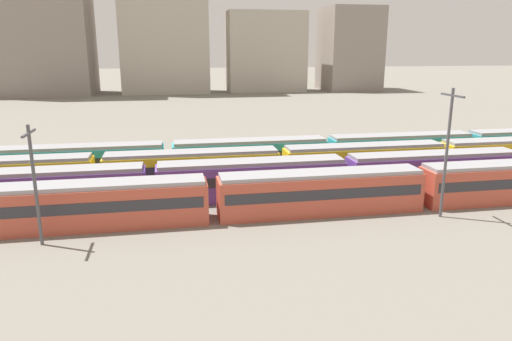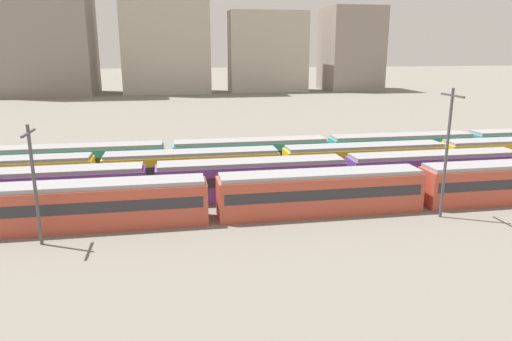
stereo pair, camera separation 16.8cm
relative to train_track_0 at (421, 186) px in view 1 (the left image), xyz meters
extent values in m
cube|color=#BC4C38|center=(-28.35, 0.00, -0.20)|extent=(18.00, 3.00, 3.40)
cube|color=#2D2D33|center=(-28.35, 0.00, 0.20)|extent=(17.20, 3.06, 0.90)
cube|color=#939399|center=(-28.35, 0.00, 1.67)|extent=(17.60, 2.70, 0.35)
cube|color=#BC4C38|center=(-9.45, 0.00, -0.20)|extent=(18.00, 3.00, 3.40)
cube|color=#2D2D33|center=(-9.45, 0.00, 0.20)|extent=(17.20, 3.06, 0.90)
cube|color=#939399|center=(-9.45, 0.00, 1.67)|extent=(17.60, 2.70, 0.35)
cube|color=#6B429E|center=(-33.55, 5.20, -0.20)|extent=(18.00, 3.00, 3.40)
cube|color=#2D2D33|center=(-33.55, 5.20, 0.20)|extent=(17.20, 3.06, 0.90)
cube|color=#939399|center=(-33.55, 5.20, 1.67)|extent=(17.60, 2.70, 0.35)
cube|color=#6B429E|center=(-14.65, 5.20, -0.20)|extent=(18.00, 3.00, 3.40)
cube|color=#2D2D33|center=(-14.65, 5.20, 0.20)|extent=(17.20, 3.06, 0.90)
cube|color=#939399|center=(-14.65, 5.20, 1.67)|extent=(17.60, 2.70, 0.35)
cube|color=#6B429E|center=(4.25, 5.20, -0.20)|extent=(18.00, 3.00, 3.40)
cube|color=#2D2D33|center=(4.25, 5.20, 0.20)|extent=(17.20, 3.06, 0.90)
cube|color=#939399|center=(4.25, 5.20, 1.67)|extent=(17.60, 2.70, 0.35)
cube|color=yellow|center=(-19.98, 10.40, -0.20)|extent=(18.00, 3.00, 3.40)
cube|color=#2D2D33|center=(-19.98, 10.40, 0.20)|extent=(17.20, 3.06, 0.90)
cube|color=#939399|center=(-19.98, 10.40, 1.67)|extent=(17.60, 2.70, 0.35)
cube|color=yellow|center=(-1.08, 10.40, -0.20)|extent=(18.00, 3.00, 3.40)
cube|color=#2D2D33|center=(-1.08, 10.40, 0.20)|extent=(17.20, 3.06, 0.90)
cube|color=#939399|center=(-1.08, 10.40, 1.67)|extent=(17.60, 2.70, 0.35)
cube|color=teal|center=(-31.89, 15.60, -0.20)|extent=(18.00, 3.00, 3.40)
cube|color=#2D2D33|center=(-31.89, 15.60, 0.20)|extent=(17.20, 3.06, 0.90)
cube|color=#939399|center=(-31.89, 15.60, 1.67)|extent=(17.60, 2.70, 0.35)
cube|color=teal|center=(-12.99, 15.60, -0.20)|extent=(18.00, 3.00, 3.40)
cube|color=#2D2D33|center=(-12.99, 15.60, 0.20)|extent=(17.20, 3.06, 0.90)
cube|color=#939399|center=(-12.99, 15.60, 1.67)|extent=(17.60, 2.70, 0.35)
cube|color=teal|center=(5.91, 15.60, -0.20)|extent=(18.00, 3.00, 3.40)
cube|color=#2D2D33|center=(5.91, 15.60, 0.20)|extent=(17.20, 3.06, 0.90)
cube|color=#939399|center=(5.91, 15.60, 1.67)|extent=(17.60, 2.70, 0.35)
cylinder|color=#4C4C51|center=(-31.81, -2.98, 2.57)|extent=(0.24, 0.24, 8.94)
cube|color=#47474C|center=(-31.81, -2.98, 6.44)|extent=(0.16, 3.20, 0.16)
cylinder|color=#4C4C51|center=(0.39, -2.86, 3.57)|extent=(0.24, 0.24, 10.96)
cube|color=#47474C|center=(0.39, -2.86, 8.45)|extent=(0.16, 3.20, 0.16)
cube|color=gray|center=(-58.12, 118.30, 23.43)|extent=(27.72, 21.86, 50.67)
cube|color=#B2A899|center=(-22.44, 118.30, 24.28)|extent=(26.77, 14.49, 52.36)
cube|color=#B2A899|center=(9.96, 118.30, 10.78)|extent=(25.11, 12.18, 25.38)
cube|color=gray|center=(38.66, 118.30, 11.61)|extent=(17.68, 18.78, 27.03)
camera|label=1|loc=(-22.18, -37.74, 12.20)|focal=33.24mm
camera|label=2|loc=(-22.01, -37.77, 12.20)|focal=33.24mm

